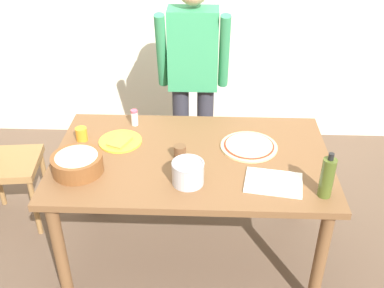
% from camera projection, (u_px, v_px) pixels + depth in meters
% --- Properties ---
extents(ground, '(8.00, 8.00, 0.00)m').
position_uv_depth(ground, '(192.00, 250.00, 3.07)').
color(ground, brown).
extents(dining_table, '(1.60, 0.96, 0.76)m').
position_uv_depth(dining_table, '(192.00, 169.00, 2.72)').
color(dining_table, brown).
rests_on(dining_table, ground).
extents(person_cook, '(0.49, 0.25, 1.62)m').
position_uv_depth(person_cook, '(193.00, 75.00, 3.21)').
color(person_cook, '#2D2D38').
rests_on(person_cook, ground).
extents(pizza_raw_on_board, '(0.34, 0.34, 0.02)m').
position_uv_depth(pizza_raw_on_board, '(249.00, 146.00, 2.74)').
color(pizza_raw_on_board, beige).
rests_on(pizza_raw_on_board, dining_table).
extents(plate_with_slice, '(0.26, 0.26, 0.02)m').
position_uv_depth(plate_with_slice, '(120.00, 141.00, 2.79)').
color(plate_with_slice, gold).
rests_on(plate_with_slice, dining_table).
extents(popcorn_bowl, '(0.28, 0.28, 0.11)m').
position_uv_depth(popcorn_bowl, '(77.00, 162.00, 2.51)').
color(popcorn_bowl, brown).
rests_on(popcorn_bowl, dining_table).
extents(olive_oil_bottle, '(0.07, 0.07, 0.26)m').
position_uv_depth(olive_oil_bottle, '(327.00, 177.00, 2.30)').
color(olive_oil_bottle, '#47561E').
rests_on(olive_oil_bottle, dining_table).
extents(steel_pot, '(0.17, 0.17, 0.13)m').
position_uv_depth(steel_pot, '(188.00, 172.00, 2.42)').
color(steel_pot, '#B7B7BC').
rests_on(steel_pot, dining_table).
extents(cup_orange, '(0.07, 0.07, 0.08)m').
position_uv_depth(cup_orange, '(82.00, 134.00, 2.79)').
color(cup_orange, orange).
rests_on(cup_orange, dining_table).
extents(cup_small_brown, '(0.07, 0.07, 0.08)m').
position_uv_depth(cup_small_brown, '(180.00, 152.00, 2.62)').
color(cup_small_brown, brown).
rests_on(cup_small_brown, dining_table).
extents(salt_shaker, '(0.04, 0.04, 0.11)m').
position_uv_depth(salt_shaker, '(134.00, 118.00, 2.95)').
color(salt_shaker, white).
rests_on(salt_shaker, dining_table).
extents(cutting_board_white, '(0.33, 0.27, 0.01)m').
position_uv_depth(cutting_board_white, '(273.00, 182.00, 2.44)').
color(cutting_board_white, white).
rests_on(cutting_board_white, dining_table).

